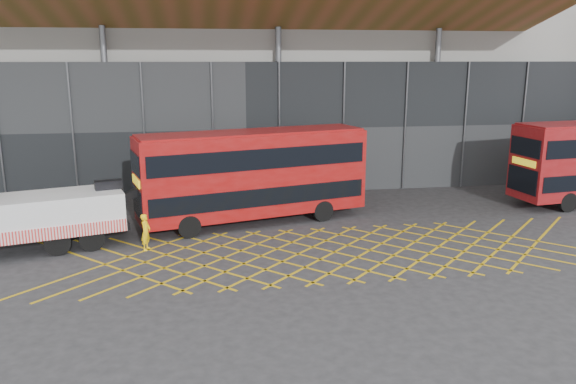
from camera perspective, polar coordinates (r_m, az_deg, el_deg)
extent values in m
plane|color=#28282A|center=(23.92, -6.60, -6.69)|extent=(120.00, 120.00, 0.00)
cube|color=gold|center=(24.24, -18.09, -7.00)|extent=(7.16, 7.16, 0.01)
cube|color=gold|center=(24.24, -18.09, -7.00)|extent=(7.16, 7.16, 0.01)
cube|color=gold|center=(24.03, -14.30, -6.92)|extent=(7.16, 7.16, 0.01)
cube|color=gold|center=(24.03, -14.30, -6.92)|extent=(7.16, 7.16, 0.01)
cube|color=gold|center=(23.92, -10.45, -6.81)|extent=(7.16, 7.16, 0.01)
cube|color=gold|center=(23.92, -10.45, -6.81)|extent=(7.16, 7.16, 0.01)
cube|color=gold|center=(23.92, -6.60, -6.68)|extent=(7.16, 7.16, 0.01)
cube|color=gold|center=(23.92, -6.60, -6.68)|extent=(7.16, 7.16, 0.01)
cube|color=gold|center=(24.03, -2.76, -6.51)|extent=(7.16, 7.16, 0.01)
cube|color=gold|center=(24.03, -2.76, -6.51)|extent=(7.16, 7.16, 0.01)
cube|color=gold|center=(24.24, 1.03, -6.31)|extent=(7.16, 7.16, 0.01)
cube|color=gold|center=(24.24, 1.03, -6.31)|extent=(7.16, 7.16, 0.01)
cube|color=gold|center=(24.55, 4.73, -6.10)|extent=(7.16, 7.16, 0.01)
cube|color=gold|center=(24.55, 4.73, -6.10)|extent=(7.16, 7.16, 0.01)
cube|color=gold|center=(24.96, 8.32, -5.86)|extent=(7.16, 7.16, 0.01)
cube|color=gold|center=(24.96, 8.32, -5.86)|extent=(7.16, 7.16, 0.01)
cube|color=gold|center=(25.47, 11.78, -5.61)|extent=(7.16, 7.16, 0.01)
cube|color=gold|center=(25.47, 11.78, -5.61)|extent=(7.16, 7.16, 0.01)
cube|color=gold|center=(26.06, 15.08, -5.36)|extent=(7.16, 7.16, 0.01)
cube|color=gold|center=(26.06, 15.08, -5.36)|extent=(7.16, 7.16, 0.01)
cube|color=gold|center=(26.74, 18.23, -5.10)|extent=(7.16, 7.16, 0.01)
cube|color=gold|center=(26.74, 18.23, -5.10)|extent=(7.16, 7.16, 0.01)
cube|color=gold|center=(27.50, 21.21, -4.84)|extent=(7.16, 7.16, 0.01)
cube|color=gold|center=(27.50, 21.21, -4.84)|extent=(7.16, 7.16, 0.01)
cube|color=gold|center=(28.32, 24.03, -4.58)|extent=(7.16, 7.16, 0.01)
cube|color=gold|center=(28.32, 24.03, -4.58)|extent=(7.16, 7.16, 0.01)
cube|color=gray|center=(41.57, -5.30, 14.47)|extent=(55.00, 14.00, 18.00)
cube|color=black|center=(34.53, -4.31, 6.41)|extent=(55.00, 0.80, 8.00)
cylinder|color=#595B60|center=(34.51, -17.78, 7.48)|extent=(0.36, 0.36, 10.00)
cylinder|color=#595B60|center=(34.45, -0.96, 8.10)|extent=(0.36, 0.36, 10.00)
cylinder|color=#595B60|center=(37.18, 14.64, 8.06)|extent=(0.36, 0.36, 10.00)
cube|color=black|center=(26.87, -25.93, -4.16)|extent=(9.38, 3.56, 0.35)
cube|color=white|center=(26.61, -23.14, -1.92)|extent=(6.63, 4.10, 1.59)
cube|color=red|center=(25.53, -22.90, -3.91)|extent=(5.96, 1.76, 0.55)
cube|color=black|center=(26.56, -17.76, 0.61)|extent=(1.29, 0.81, 0.50)
cube|color=black|center=(26.80, -15.58, -0.23)|extent=(2.19, 0.94, 1.08)
cylinder|color=black|center=(25.97, -19.31, -4.47)|extent=(1.15, 0.64, 1.10)
cylinder|color=black|center=(27.97, -19.77, -3.25)|extent=(1.15, 0.64, 1.10)
cube|color=maroon|center=(28.25, -3.54, 1.92)|extent=(11.79, 5.49, 4.05)
cube|color=black|center=(28.45, -3.51, 0.04)|extent=(11.36, 5.43, 0.89)
cube|color=black|center=(28.08, -3.57, 3.78)|extent=(11.36, 5.43, 0.99)
cube|color=black|center=(27.07, -15.05, -0.98)|extent=(0.65, 2.28, 1.36)
cube|color=black|center=(26.69, -15.28, 2.82)|extent=(0.65, 2.28, 0.99)
cube|color=yellow|center=(26.84, -15.19, 1.07)|extent=(0.53, 1.82, 0.37)
cube|color=maroon|center=(27.91, -3.60, 6.06)|extent=(11.52, 5.23, 0.13)
cylinder|color=black|center=(26.62, -10.01, -3.48)|extent=(1.13, 0.58, 1.09)
cylinder|color=black|center=(28.84, -11.14, -2.22)|extent=(1.13, 0.58, 1.09)
cylinder|color=black|center=(28.97, 3.55, -1.91)|extent=(1.13, 0.58, 1.09)
cylinder|color=black|center=(31.02, 1.56, -0.86)|extent=(1.13, 0.58, 1.09)
cube|color=black|center=(33.49, 22.69, 1.15)|extent=(0.35, 2.34, 1.36)
cube|color=black|center=(33.19, 22.98, 4.23)|extent=(0.35, 2.34, 0.99)
cube|color=yellow|center=(33.31, 22.83, 2.82)|extent=(0.29, 1.86, 0.37)
cylinder|color=black|center=(34.22, 26.51, -0.93)|extent=(1.12, 0.45, 1.09)
cylinder|color=black|center=(35.94, 24.00, -0.05)|extent=(1.12, 0.45, 1.09)
imported|color=yellow|center=(25.31, -14.25, -3.96)|extent=(0.54, 0.68, 1.62)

